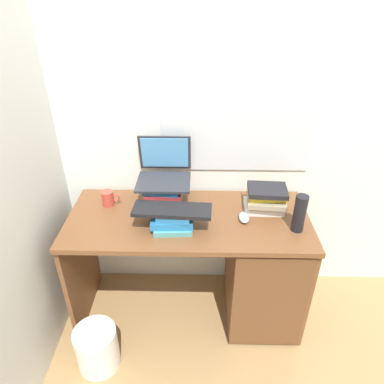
{
  "coord_description": "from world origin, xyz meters",
  "views": [
    {
      "loc": [
        0.06,
        -1.65,
        1.93
      ],
      "look_at": [
        0.02,
        -0.01,
        0.94
      ],
      "focal_mm": 32.87,
      "sensor_mm": 36.0,
      "label": 1
    }
  ],
  "objects_px": {
    "water_bottle": "(300,213)",
    "desk": "(246,266)",
    "computer_mouse": "(244,217)",
    "book_stack_keyboard_riser": "(173,221)",
    "mug": "(108,198)",
    "keyboard": "(172,210)",
    "book_stack_tall": "(163,194)",
    "book_stack_side": "(266,199)",
    "wastebasket": "(97,348)",
    "laptop": "(164,170)"
  },
  "relations": [
    {
      "from": "mug",
      "to": "wastebasket",
      "type": "bearing_deg",
      "value": -92.82
    },
    {
      "from": "book_stack_tall",
      "to": "keyboard",
      "type": "bearing_deg",
      "value": -72.96
    },
    {
      "from": "desk",
      "to": "wastebasket",
      "type": "bearing_deg",
      "value": -155.88
    },
    {
      "from": "book_stack_side",
      "to": "computer_mouse",
      "type": "bearing_deg",
      "value": -141.17
    },
    {
      "from": "book_stack_side",
      "to": "keyboard",
      "type": "xyz_separation_m",
      "value": [
        -0.53,
        -0.19,
        0.04
      ]
    },
    {
      "from": "book_stack_keyboard_riser",
      "to": "water_bottle",
      "type": "distance_m",
      "value": 0.68
    },
    {
      "from": "desk",
      "to": "computer_mouse",
      "type": "xyz_separation_m",
      "value": [
        -0.04,
        0.0,
        0.36
      ]
    },
    {
      "from": "wastebasket",
      "to": "water_bottle",
      "type": "bearing_deg",
      "value": 15.55
    },
    {
      "from": "book_stack_keyboard_riser",
      "to": "mug",
      "type": "bearing_deg",
      "value": 150.62
    },
    {
      "from": "computer_mouse",
      "to": "water_bottle",
      "type": "height_order",
      "value": "water_bottle"
    },
    {
      "from": "desk",
      "to": "book_stack_keyboard_riser",
      "type": "distance_m",
      "value": 0.59
    },
    {
      "from": "laptop",
      "to": "book_stack_side",
      "type": "bearing_deg",
      "value": -9.45
    },
    {
      "from": "book_stack_keyboard_riser",
      "to": "wastebasket",
      "type": "bearing_deg",
      "value": -144.68
    },
    {
      "from": "desk",
      "to": "book_stack_keyboard_riser",
      "type": "bearing_deg",
      "value": -169.34
    },
    {
      "from": "book_stack_side",
      "to": "keyboard",
      "type": "height_order",
      "value": "book_stack_side"
    },
    {
      "from": "book_stack_tall",
      "to": "water_bottle",
      "type": "height_order",
      "value": "water_bottle"
    },
    {
      "from": "desk",
      "to": "mug",
      "type": "height_order",
      "value": "mug"
    },
    {
      "from": "book_stack_tall",
      "to": "water_bottle",
      "type": "xyz_separation_m",
      "value": [
        0.75,
        -0.22,
        0.03
      ]
    },
    {
      "from": "computer_mouse",
      "to": "book_stack_side",
      "type": "bearing_deg",
      "value": 38.83
    },
    {
      "from": "keyboard",
      "to": "book_stack_keyboard_riser",
      "type": "bearing_deg",
      "value": -47.59
    },
    {
      "from": "book_stack_keyboard_riser",
      "to": "keyboard",
      "type": "distance_m",
      "value": 0.07
    },
    {
      "from": "mug",
      "to": "keyboard",
      "type": "bearing_deg",
      "value": -29.21
    },
    {
      "from": "desk",
      "to": "laptop",
      "type": "xyz_separation_m",
      "value": [
        -0.5,
        0.21,
        0.56
      ]
    },
    {
      "from": "desk",
      "to": "keyboard",
      "type": "height_order",
      "value": "keyboard"
    },
    {
      "from": "desk",
      "to": "book_stack_tall",
      "type": "xyz_separation_m",
      "value": [
        -0.5,
        0.15,
        0.43
      ]
    },
    {
      "from": "book_stack_keyboard_riser",
      "to": "book_stack_side",
      "type": "height_order",
      "value": "book_stack_side"
    },
    {
      "from": "wastebasket",
      "to": "mug",
      "type": "bearing_deg",
      "value": 87.18
    },
    {
      "from": "water_bottle",
      "to": "book_stack_side",
      "type": "bearing_deg",
      "value": 127.58
    },
    {
      "from": "book_stack_tall",
      "to": "computer_mouse",
      "type": "distance_m",
      "value": 0.49
    },
    {
      "from": "mug",
      "to": "water_bottle",
      "type": "distance_m",
      "value": 1.1
    },
    {
      "from": "keyboard",
      "to": "computer_mouse",
      "type": "distance_m",
      "value": 0.42
    },
    {
      "from": "book_stack_side",
      "to": "water_bottle",
      "type": "xyz_separation_m",
      "value": [
        0.15,
        -0.19,
        0.03
      ]
    },
    {
      "from": "book_stack_tall",
      "to": "book_stack_keyboard_riser",
      "type": "relative_size",
      "value": 0.98
    },
    {
      "from": "book_stack_side",
      "to": "water_bottle",
      "type": "height_order",
      "value": "water_bottle"
    },
    {
      "from": "mug",
      "to": "wastebasket",
      "type": "height_order",
      "value": "mug"
    },
    {
      "from": "mug",
      "to": "desk",
      "type": "bearing_deg",
      "value": -9.9
    },
    {
      "from": "keyboard",
      "to": "mug",
      "type": "relative_size",
      "value": 3.85
    },
    {
      "from": "laptop",
      "to": "keyboard",
      "type": "bearing_deg",
      "value": -77.37
    },
    {
      "from": "computer_mouse",
      "to": "mug",
      "type": "height_order",
      "value": "mug"
    },
    {
      "from": "computer_mouse",
      "to": "wastebasket",
      "type": "distance_m",
      "value": 1.12
    },
    {
      "from": "book_stack_side",
      "to": "mug",
      "type": "bearing_deg",
      "value": 177.82
    },
    {
      "from": "book_stack_side",
      "to": "desk",
      "type": "bearing_deg",
      "value": -130.58
    },
    {
      "from": "water_bottle",
      "to": "computer_mouse",
      "type": "bearing_deg",
      "value": 163.26
    },
    {
      "from": "keyboard",
      "to": "book_stack_tall",
      "type": "bearing_deg",
      "value": 110.53
    },
    {
      "from": "water_bottle",
      "to": "mug",
      "type": "bearing_deg",
      "value": 168.19
    },
    {
      "from": "laptop",
      "to": "mug",
      "type": "distance_m",
      "value": 0.38
    },
    {
      "from": "desk",
      "to": "book_stack_side",
      "type": "distance_m",
      "value": 0.45
    },
    {
      "from": "water_bottle",
      "to": "desk",
      "type": "bearing_deg",
      "value": 161.79
    },
    {
      "from": "computer_mouse",
      "to": "wastebasket",
      "type": "relative_size",
      "value": 0.38
    },
    {
      "from": "book_stack_side",
      "to": "wastebasket",
      "type": "distance_m",
      "value": 1.29
    }
  ]
}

